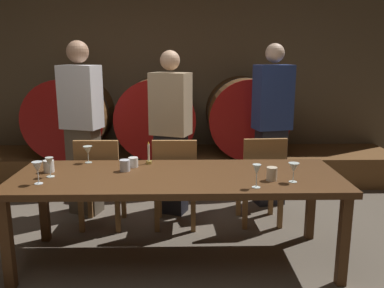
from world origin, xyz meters
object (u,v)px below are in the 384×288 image
at_px(guest_left, 82,127).
at_px(cup_center_left, 125,165).
at_px(chair_center, 175,179).
at_px(wine_glass_far_right, 294,168).
at_px(chair_right, 261,176).
at_px(cup_far_right, 272,174).
at_px(candle_center, 149,158).
at_px(wine_glass_left, 49,163).
at_px(chair_left, 100,179).
at_px(guest_right, 272,124).
at_px(cup_far_left, 49,166).
at_px(wine_barrel_right, 245,115).
at_px(wine_glass_right, 257,171).
at_px(wine_barrel_center, 157,116).
at_px(cup_center_right, 133,162).
at_px(wine_barrel_left, 72,116).
at_px(dining_table, 177,182).
at_px(guest_center, 171,132).
at_px(wine_glass_center, 88,151).
at_px(wine_glass_far_left, 37,168).

xyz_separation_m(guest_left, cup_center_left, (0.56, -0.94, -0.14)).
relative_size(chair_center, wine_glass_far_right, 6.09).
bearing_deg(chair_right, cup_center_left, 22.55).
bearing_deg(cup_far_right, candle_center, 153.21).
distance_m(wine_glass_left, cup_far_right, 1.67).
distance_m(chair_left, guest_right, 1.88).
height_order(wine_glass_far_right, cup_far_left, wine_glass_far_right).
height_order(wine_barrel_right, wine_glass_right, wine_barrel_right).
distance_m(wine_glass_left, wine_glass_far_right, 1.82).
bearing_deg(wine_barrel_center, cup_far_right, -66.52).
xyz_separation_m(wine_barrel_right, candle_center, (-1.08, -1.80, -0.08)).
height_order(wine_barrel_center, wine_glass_far_right, wine_barrel_center).
xyz_separation_m(chair_left, chair_right, (1.53, 0.05, 0.00)).
relative_size(chair_right, cup_center_left, 9.61).
relative_size(candle_center, cup_center_right, 2.45).
xyz_separation_m(guest_right, wine_glass_left, (-1.96, -1.30, -0.06)).
height_order(wine_barrel_right, guest_left, guest_left).
bearing_deg(candle_center, chair_center, 55.98).
xyz_separation_m(guest_left, guest_right, (1.97, 0.21, -0.02)).
relative_size(wine_barrel_left, guest_left, 0.55).
xyz_separation_m(chair_center, cup_center_left, (-0.39, -0.53, 0.28)).
bearing_deg(cup_far_right, wine_barrel_center, 113.48).
bearing_deg(cup_center_left, guest_right, 39.19).
bearing_deg(cup_center_left, guest_left, 120.63).
bearing_deg(guest_left, wine_glass_left, 108.13).
relative_size(chair_right, cup_far_left, 9.24).
bearing_deg(chair_center, guest_left, -22.93).
bearing_deg(cup_far_right, wine_barrel_right, 86.72).
xyz_separation_m(wine_barrel_center, chair_left, (-0.45, -1.47, -0.37)).
bearing_deg(chair_right, cup_far_right, 80.71).
bearing_deg(cup_far_left, wine_glass_right, -14.71).
height_order(guest_right, cup_far_left, guest_right).
distance_m(guest_left, wine_glass_right, 2.06).
relative_size(wine_barrel_right, dining_table, 0.38).
xyz_separation_m(dining_table, guest_right, (1.00, 1.26, 0.23)).
relative_size(guest_right, cup_far_right, 17.43).
relative_size(chair_center, guest_center, 0.53).
bearing_deg(wine_glass_center, cup_far_left, -132.49).
height_order(chair_right, guest_center, guest_center).
height_order(chair_right, guest_right, guest_right).
bearing_deg(wine_glass_far_left, guest_center, 53.60).
height_order(wine_barrel_left, wine_glass_far_right, wine_barrel_left).
xyz_separation_m(guest_right, cup_far_right, (-0.30, -1.42, -0.12)).
relative_size(wine_glass_center, cup_center_left, 1.59).
bearing_deg(guest_center, wine_glass_left, 72.63).
bearing_deg(wine_barrel_center, wine_glass_center, -105.37).
relative_size(wine_barrel_left, wine_glass_far_left, 5.87).
bearing_deg(wine_barrel_left, wine_glass_far_left, -80.88).
distance_m(chair_center, cup_center_right, 0.60).
relative_size(wine_glass_center, wine_glass_far_right, 1.01).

